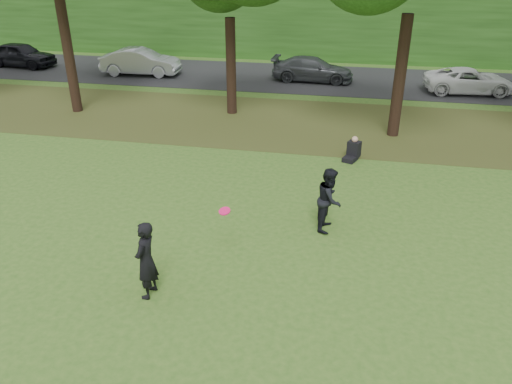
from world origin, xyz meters
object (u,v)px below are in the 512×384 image
(player_left, at_px, (146,260))
(player_right, at_px, (330,199))
(frisbee, at_px, (225,211))
(seated_person, at_px, (353,151))

(player_left, relative_size, player_right, 1.03)
(player_left, relative_size, frisbee, 5.34)
(player_left, distance_m, player_right, 5.11)
(player_left, bearing_deg, player_right, 139.01)
(player_left, xyz_separation_m, seated_person, (4.14, 8.62, -0.58))
(frisbee, height_order, seated_person, frisbee)
(player_right, bearing_deg, player_left, 142.32)
(player_right, xyz_separation_m, frisbee, (-2.27, -2.12, 0.54))
(frisbee, relative_size, seated_person, 0.40)
(seated_person, bearing_deg, player_right, -73.83)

